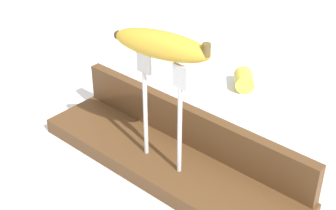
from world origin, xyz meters
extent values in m
plane|color=silver|center=(0.00, 0.00, 0.00)|extent=(3.00, 3.00, 0.00)
cube|color=brown|center=(0.00, 0.00, 0.01)|extent=(0.48, 0.13, 0.03)
cube|color=brown|center=(0.00, 0.05, 0.06)|extent=(0.47, 0.02, 0.07)
cylinder|color=silver|center=(-0.04, -0.01, 0.10)|extent=(0.01, 0.01, 0.15)
cube|color=silver|center=(-0.04, -0.01, 0.19)|extent=(0.03, 0.00, 0.04)
cylinder|color=silver|center=(0.04, -0.01, 0.10)|extent=(0.01, 0.01, 0.15)
cube|color=silver|center=(0.04, -0.01, 0.19)|extent=(0.03, 0.00, 0.04)
ellipsoid|color=gold|center=(0.00, -0.01, 0.23)|extent=(0.16, 0.08, 0.04)
cylinder|color=brown|center=(0.07, 0.00, 0.24)|extent=(0.01, 0.01, 0.02)
sphere|color=#3F2D19|center=(-0.07, -0.03, 0.23)|extent=(0.01, 0.01, 0.01)
cylinder|color=#DBD147|center=(-0.06, 0.31, 0.02)|extent=(0.06, 0.06, 0.04)
cylinder|color=beige|center=(-0.08, 0.33, 0.02)|extent=(0.03, 0.02, 0.04)
camera|label=1|loc=(0.43, -0.48, 0.52)|focal=53.21mm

